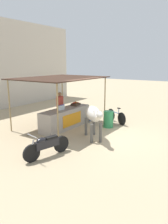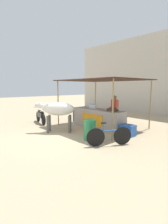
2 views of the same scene
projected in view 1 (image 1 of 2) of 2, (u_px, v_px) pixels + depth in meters
ground_plane at (105, 136)px, 9.62m from camera, size 60.00×60.00×0.00m
stall_counter at (66, 118)px, 10.70m from camera, size 3.00×0.82×0.96m
stall_awning at (60, 79)px, 10.45m from camera, size 4.20×3.20×2.44m
water_bottle_row at (62, 108)px, 10.26m from camera, size 0.43×0.07×0.25m
fruit_crate at (76, 104)px, 11.35m from camera, size 0.44×0.32×0.18m
vendor_behind_counter at (60, 107)px, 11.42m from camera, size 0.34×0.22×1.65m
cooler_box at (88, 115)px, 12.24m from camera, size 0.60×0.44×0.48m
water_barrel at (108, 119)px, 10.78m from camera, size 0.49×0.49×0.81m
cow at (93, 115)px, 8.98m from camera, size 1.51×1.58×1.44m
motorcycle_parked at (47, 145)px, 7.37m from camera, size 1.77×0.64×0.90m
bicycle_leaning at (116, 116)px, 11.59m from camera, size 0.87×1.45×0.85m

